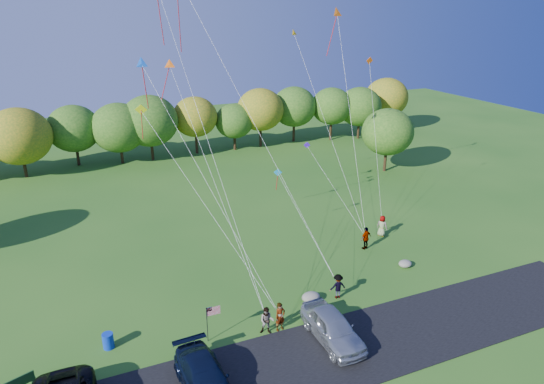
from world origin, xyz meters
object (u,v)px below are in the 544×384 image
(minivan_silver, at_px, (333,327))
(flyer_c, at_px, (338,286))
(minivan_navy, at_px, (205,379))
(flyer_b, at_px, (267,321))
(flyer_e, at_px, (382,226))
(trash_barrel, at_px, (108,341))
(flyer_d, at_px, (366,238))
(flyer_a, at_px, (280,317))

(minivan_silver, xyz_separation_m, flyer_c, (2.59, 3.79, -0.06))
(minivan_navy, distance_m, flyer_c, 11.59)
(flyer_b, xyz_separation_m, flyer_e, (14.09, 8.36, 0.03))
(flyer_b, height_order, trash_barrel, flyer_b)
(flyer_c, relative_size, flyer_d, 0.91)
(minivan_silver, bearing_deg, flyer_e, 43.52)
(flyer_c, height_order, flyer_d, flyer_d)
(flyer_d, bearing_deg, minivan_silver, 33.78)
(trash_barrel, bearing_deg, flyer_c, -2.76)
(flyer_b, bearing_deg, flyer_c, 44.16)
(minivan_navy, height_order, flyer_e, flyer_e)
(minivan_navy, bearing_deg, flyer_c, 21.74)
(flyer_d, bearing_deg, flyer_c, 28.91)
(flyer_a, height_order, flyer_e, flyer_a)
(flyer_a, relative_size, flyer_b, 1.06)
(minivan_silver, height_order, trash_barrel, minivan_silver)
(minivan_silver, xyz_separation_m, trash_barrel, (-12.10, 4.50, -0.46))
(flyer_c, bearing_deg, flyer_a, 25.04)
(minivan_navy, xyz_separation_m, flyer_c, (10.53, 4.83, 0.03))
(minivan_silver, xyz_separation_m, flyer_b, (-3.24, 2.14, -0.05))
(minivan_silver, xyz_separation_m, flyer_e, (10.85, 10.51, -0.02))
(flyer_a, height_order, flyer_b, flyer_a)
(flyer_b, distance_m, trash_barrel, 9.18)
(minivan_navy, xyz_separation_m, flyer_a, (5.57, 3.19, 0.09))
(flyer_a, xyz_separation_m, flyer_b, (-0.86, 0.00, -0.05))
(minivan_navy, height_order, flyer_b, flyer_b)
(flyer_b, distance_m, flyer_e, 16.38)
(flyer_b, bearing_deg, flyer_e, 59.05)
(flyer_e, bearing_deg, minivan_silver, 102.25)
(flyer_b, xyz_separation_m, flyer_c, (5.82, 1.65, -0.01))
(minivan_silver, height_order, flyer_c, minivan_silver)
(minivan_silver, xyz_separation_m, flyer_d, (8.25, 9.01, 0.02))
(minivan_navy, xyz_separation_m, minivan_silver, (7.94, 1.04, 0.09))
(minivan_navy, distance_m, flyer_e, 22.06)
(flyer_a, height_order, flyer_d, flyer_d)
(flyer_d, xyz_separation_m, trash_barrel, (-20.34, -4.50, -0.48))
(flyer_b, bearing_deg, minivan_silver, -5.18)
(flyer_a, relative_size, flyer_e, 1.02)
(flyer_b, height_order, flyer_c, flyer_b)
(minivan_silver, relative_size, flyer_c, 2.94)
(minivan_silver, distance_m, flyer_a, 3.20)
(flyer_d, bearing_deg, trash_barrel, -1.26)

